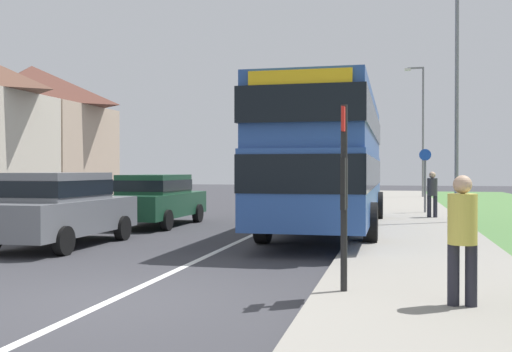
{
  "coord_description": "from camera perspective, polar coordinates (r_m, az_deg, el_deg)",
  "views": [
    {
      "loc": [
        3.65,
        -7.16,
        1.73
      ],
      "look_at": [
        0.76,
        5.29,
        1.6
      ],
      "focal_mm": 41.76,
      "sensor_mm": 36.0,
      "label": 1
    }
  ],
  "objects": [
    {
      "name": "parked_car_grey",
      "position": [
        14.15,
        -18.29,
        -2.74
      ],
      "size": [
        1.9,
        4.33,
        1.67
      ],
      "color": "slate",
      "rests_on": "ground_plane"
    },
    {
      "name": "lane_marking_centre",
      "position": [
        15.69,
        -0.45,
        -5.73
      ],
      "size": [
        0.14,
        60.0,
        0.01
      ],
      "primitive_type": "cube",
      "color": "silver",
      "rests_on": "ground_plane"
    },
    {
      "name": "double_decker_bus",
      "position": [
        16.87,
        7.09,
        1.98
      ],
      "size": [
        2.8,
        11.26,
        3.7
      ],
      "color": "#284C93",
      "rests_on": "ground_plane"
    },
    {
      "name": "street_lamp_far",
      "position": [
        37.06,
        15.55,
        4.85
      ],
      "size": [
        1.14,
        0.2,
        7.88
      ],
      "color": "slate",
      "rests_on": "ground_plane"
    },
    {
      "name": "pedestrian_at_stop",
      "position": [
        7.48,
        19.16,
        -5.25
      ],
      "size": [
        0.34,
        0.34,
        1.67
      ],
      "color": "#23232D",
      "rests_on": "ground_plane"
    },
    {
      "name": "pavement_near_side",
      "position": [
        13.28,
        15.46,
        -6.66
      ],
      "size": [
        3.2,
        68.0,
        0.12
      ],
      "primitive_type": "cube",
      "color": "gray",
      "rests_on": "ground_plane"
    },
    {
      "name": "ground_plane",
      "position": [
        8.22,
        -13.87,
        -11.59
      ],
      "size": [
        120.0,
        120.0,
        0.0
      ],
      "primitive_type": "plane",
      "color": "#38383D"
    },
    {
      "name": "bus_stop_sign",
      "position": [
        8.0,
        8.43,
        -0.8
      ],
      "size": [
        0.09,
        0.52,
        2.6
      ],
      "color": "black",
      "rests_on": "ground_plane"
    },
    {
      "name": "street_lamp_mid",
      "position": [
        19.53,
        18.38,
        8.28
      ],
      "size": [
        1.14,
        0.2,
        7.61
      ],
      "color": "slate",
      "rests_on": "ground_plane"
    },
    {
      "name": "cycle_route_sign",
      "position": [
        23.4,
        15.89,
        -0.17
      ],
      "size": [
        0.44,
        0.08,
        2.52
      ],
      "color": "slate",
      "rests_on": "ground_plane"
    },
    {
      "name": "pedestrian_walking_away",
      "position": [
        21.05,
        16.53,
        -1.49
      ],
      "size": [
        0.34,
        0.34,
        1.67
      ],
      "color": "#23232D",
      "rests_on": "ground_plane"
    },
    {
      "name": "parked_car_dark_green",
      "position": [
        18.63,
        -9.5,
        -2.05
      ],
      "size": [
        1.89,
        4.47,
        1.58
      ],
      "color": "#19472D",
      "rests_on": "ground_plane"
    }
  ]
}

